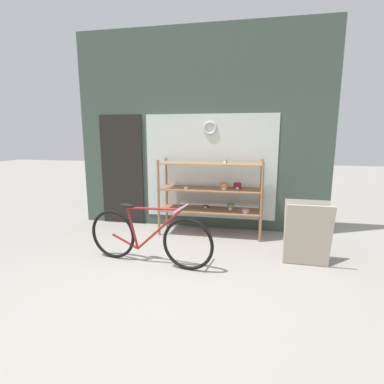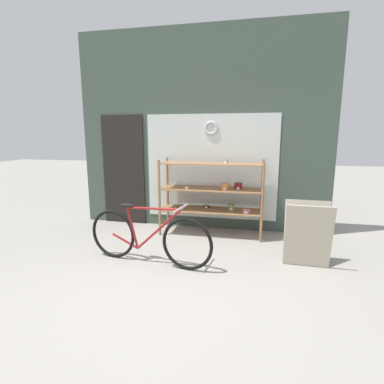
{
  "view_description": "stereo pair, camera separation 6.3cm",
  "coord_description": "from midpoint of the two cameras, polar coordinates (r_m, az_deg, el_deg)",
  "views": [
    {
      "loc": [
        0.95,
        -3.06,
        1.75
      ],
      "look_at": [
        0.13,
        1.04,
        0.93
      ],
      "focal_mm": 28.0,
      "sensor_mm": 36.0,
      "label": 1
    },
    {
      "loc": [
        1.02,
        -3.05,
        1.75
      ],
      "look_at": [
        0.13,
        1.04,
        0.93
      ],
      "focal_mm": 28.0,
      "sensor_mm": 36.0,
      "label": 2
    }
  ],
  "objects": [
    {
      "name": "ground_plane",
      "position": [
        3.65,
        -5.24,
        -17.62
      ],
      "size": [
        30.0,
        30.0,
        0.0
      ],
      "primitive_type": "plane",
      "color": "gray"
    },
    {
      "name": "display_case",
      "position": [
        5.19,
        4.36,
        0.38
      ],
      "size": [
        1.77,
        0.53,
        1.32
      ],
      "color": "#8E6642",
      "rests_on": "ground_plane"
    },
    {
      "name": "storefront_facade",
      "position": [
        5.55,
        1.54,
        10.92
      ],
      "size": [
        4.63,
        0.13,
        3.6
      ],
      "color": "#3D4C42",
      "rests_on": "ground_plane"
    },
    {
      "name": "sandwich_board",
      "position": [
        4.28,
        21.51,
        -7.56
      ],
      "size": [
        0.6,
        0.4,
        0.87
      ],
      "rotation": [
        0.0,
        0.0,
        -0.03
      ],
      "color": "#B2A893",
      "rests_on": "ground_plane"
    },
    {
      "name": "bicycle",
      "position": [
        4.13,
        -8.0,
        -8.49
      ],
      "size": [
        1.82,
        0.46,
        0.83
      ],
      "rotation": [
        0.0,
        0.0,
        -0.15
      ],
      "color": "black",
      "rests_on": "ground_plane"
    }
  ]
}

